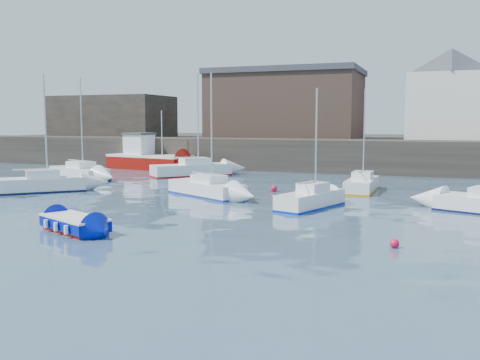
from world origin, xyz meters
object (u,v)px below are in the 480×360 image
(blue_dinghy, at_px, (75,223))
(buoy_mid, at_px, (394,248))
(sailboat_h, at_px, (192,169))
(sailboat_b, at_px, (207,188))
(sailboat_e, at_px, (79,173))
(sailboat_f, at_px, (362,184))
(sailboat_a, at_px, (39,184))
(buoy_far, at_px, (274,191))
(fishing_boat, at_px, (147,158))
(sailboat_c, at_px, (311,199))

(blue_dinghy, xyz_separation_m, buoy_mid, (12.92, 1.72, -0.38))
(sailboat_h, bearing_deg, sailboat_b, -60.30)
(sailboat_b, xyz_separation_m, sailboat_e, (-13.86, 5.64, 0.03))
(buoy_mid, bearing_deg, blue_dinghy, -172.40)
(sailboat_e, bearing_deg, sailboat_f, 0.19)
(sailboat_a, xyz_separation_m, sailboat_b, (11.17, 2.22, -0.05))
(blue_dinghy, distance_m, sailboat_h, 23.84)
(buoy_mid, bearing_deg, sailboat_f, 101.61)
(sailboat_b, bearing_deg, buoy_far, 46.63)
(buoy_far, bearing_deg, buoy_mid, -57.70)
(sailboat_f, bearing_deg, sailboat_h, 160.72)
(fishing_boat, distance_m, sailboat_f, 24.71)
(fishing_boat, height_order, sailboat_h, sailboat_h)
(sailboat_c, height_order, sailboat_f, sailboat_f)
(sailboat_a, relative_size, sailboat_e, 0.95)
(sailboat_c, xyz_separation_m, sailboat_f, (1.66, 8.08, -0.01))
(buoy_mid, bearing_deg, sailboat_e, 148.35)
(buoy_mid, bearing_deg, buoy_far, 122.30)
(sailboat_b, relative_size, sailboat_f, 1.12)
(blue_dinghy, relative_size, buoy_mid, 10.75)
(fishing_boat, relative_size, sailboat_b, 1.20)
(sailboat_a, distance_m, buoy_mid, 24.78)
(sailboat_a, height_order, sailboat_f, sailboat_a)
(fishing_boat, height_order, sailboat_a, sailboat_a)
(sailboat_a, height_order, sailboat_b, sailboat_a)
(blue_dinghy, xyz_separation_m, sailboat_e, (-13.15, 17.79, 0.15))
(fishing_boat, xyz_separation_m, sailboat_e, (-0.31, -10.41, -0.58))
(sailboat_h, distance_m, buoy_far, 12.22)
(sailboat_a, height_order, sailboat_e, sailboat_e)
(sailboat_e, relative_size, buoy_mid, 22.68)
(sailboat_f, xyz_separation_m, sailboat_h, (-15.18, 5.31, 0.09))
(fishing_boat, height_order, sailboat_b, sailboat_b)
(sailboat_c, bearing_deg, sailboat_a, 179.59)
(blue_dinghy, bearing_deg, fishing_boat, 114.47)
(sailboat_f, distance_m, sailboat_h, 16.08)
(sailboat_b, distance_m, sailboat_h, 12.70)
(sailboat_c, relative_size, sailboat_f, 0.95)
(sailboat_f, xyz_separation_m, buoy_far, (-5.53, -2.16, -0.48))
(buoy_mid, bearing_deg, fishing_boat, 134.22)
(buoy_mid, xyz_separation_m, buoy_far, (-8.84, 13.99, 0.00))
(sailboat_a, bearing_deg, sailboat_b, 11.25)
(sailboat_b, distance_m, sailboat_e, 14.97)
(fishing_boat, distance_m, sailboat_c, 27.77)
(fishing_boat, bearing_deg, buoy_mid, -45.78)
(sailboat_e, height_order, sailboat_h, sailboat_h)
(sailboat_c, xyz_separation_m, buoy_far, (-3.86, 5.92, -0.49))
(sailboat_b, xyz_separation_m, buoy_far, (3.36, 3.56, -0.50))
(sailboat_h, height_order, buoy_far, sailboat_h)
(sailboat_c, xyz_separation_m, buoy_mid, (4.98, -8.07, -0.49))
(sailboat_f, distance_m, buoy_far, 5.95)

